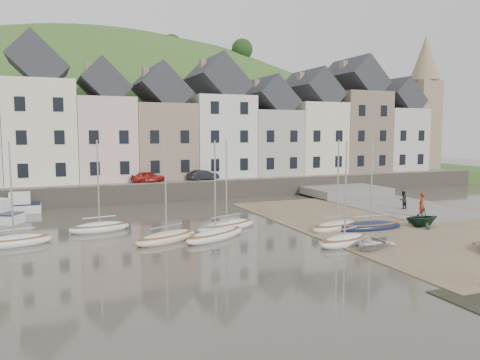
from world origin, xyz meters
name	(u,v)px	position (x,y,z in m)	size (l,w,h in m)	color
ground	(275,235)	(0.00, 0.00, 0.00)	(160.00, 160.00, 0.00)	#413C33
quay_land	(162,178)	(0.00, 32.00, 0.75)	(90.00, 30.00, 1.50)	#3A6026
quay_street	(187,180)	(0.00, 20.50, 1.55)	(70.00, 7.00, 0.10)	slate
seawall	(197,190)	(0.00, 17.00, 0.90)	(70.00, 1.20, 1.80)	slate
beach	(410,222)	(11.00, 0.00, 0.03)	(18.00, 26.00, 0.06)	brown
slipway	(382,203)	(15.00, 8.00, 0.06)	(8.00, 18.00, 0.12)	slate
hillside	(102,267)	(-5.00, 60.00, -17.99)	(134.40, 84.00, 84.00)	#3A6026
townhouse_terrace	(193,125)	(1.76, 24.00, 7.32)	(61.05, 8.00, 13.93)	silver
church_spire	(424,99)	(34.55, 24.00, 11.06)	(4.00, 4.00, 18.00)	#997F60
sailboat_0	(14,241)	(-15.40, 3.40, 0.26)	(4.41, 2.10, 6.32)	white
sailboat_1	(100,227)	(-10.34, 5.61, 0.27)	(4.22, 2.10, 6.32)	white
sailboat_2	(166,237)	(-6.89, 0.98, 0.26)	(4.68, 3.27, 6.32)	beige
sailboat_3	(227,225)	(-2.25, 2.93, 0.26)	(5.11, 3.05, 6.32)	white
sailboat_4	(215,235)	(-3.89, 0.55, 0.26)	(5.10, 3.76, 6.32)	white
sailboat_5	(370,226)	(6.71, -0.95, 0.26)	(4.88, 1.77, 6.32)	#121B3A
sailboat_6	(344,240)	(2.63, -3.83, 0.27)	(4.14, 2.46, 6.32)	white
sailboat_7	(337,226)	(4.62, -0.10, 0.26)	(4.58, 2.43, 6.32)	beige
motorboat_2	(13,206)	(-16.15, 15.43, 0.58)	(4.58, 1.82, 1.70)	white
rowboat_white	(371,242)	(3.50, -5.18, 0.38)	(2.19, 3.07, 0.64)	silver
rowboat_green	(422,217)	(10.52, -1.63, 0.72)	(2.17, 2.52, 1.33)	black
person_red	(422,205)	(13.00, 1.01, 1.07)	(0.69, 0.45, 1.89)	maroon
person_dark	(403,200)	(14.27, 4.49, 0.88)	(0.74, 0.58, 1.53)	black
car_left	(148,177)	(-4.25, 19.50, 2.16)	(1.33, 3.30, 1.13)	maroon
car_right	(203,175)	(1.42, 19.50, 2.14)	(1.15, 3.29, 1.09)	black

